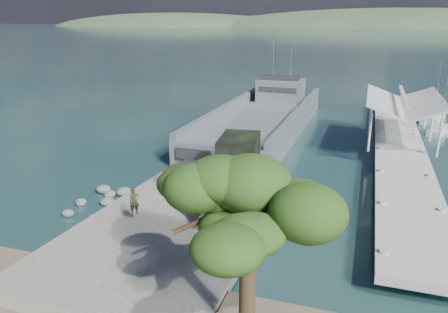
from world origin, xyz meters
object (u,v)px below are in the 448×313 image
Objects in this scene: soldier at (135,208)px; sailboat_far at (433,118)px; landing_craft at (261,124)px; overhang_tree at (238,219)px; sailboat_near at (440,130)px; pier at (400,138)px; military_truck at (235,172)px.

soldier is 0.22× the size of sailboat_far.
landing_craft is 20.81× the size of soldier.
overhang_tree reaches higher than soldier.
soldier is 35.72m from sailboat_near.
sailboat_far is at bearing 73.80° from pier.
pier is 27.58× the size of soldier.
sailboat_near is (4.57, 9.69, -1.28)m from pier.
landing_craft is 4.58× the size of overhang_tree.
overhang_tree is (-6.80, -27.46, 3.68)m from pier.
sailboat_near is at bearing 12.60° from soldier.
sailboat_far is (19.80, 35.89, -0.91)m from soldier.
soldier is 41.00m from sailboat_far.
military_truck is 1.19× the size of overhang_tree.
soldier is at bearing -142.91° from military_truck.
sailboat_far reaches higher than military_truck.
landing_craft is at bearing 102.07° from overhang_tree.
landing_craft is 5.61× the size of sailboat_near.
sailboat_near is at bearing 64.73° from pier.
soldier is at bearing -93.01° from landing_craft.
pier is at bearing 48.15° from military_truck.
overhang_tree is at bearing -77.31° from landing_craft.
sailboat_far is at bearing 32.49° from landing_craft.
pier is 7.44× the size of sailboat_near.
landing_craft is at bearing 91.26° from military_truck.
overhang_tree is at bearing -87.04° from sailboat_far.
overhang_tree reaches higher than pier.
pier reaches higher than soldier.
pier is at bearing 9.06° from soldier.
military_truck is 34.83m from sailboat_far.
sailboat_far is (15.15, 31.30, -2.04)m from military_truck.
military_truck is at bearing -98.11° from sailboat_far.
overhang_tree is (8.39, -7.41, 3.98)m from soldier.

